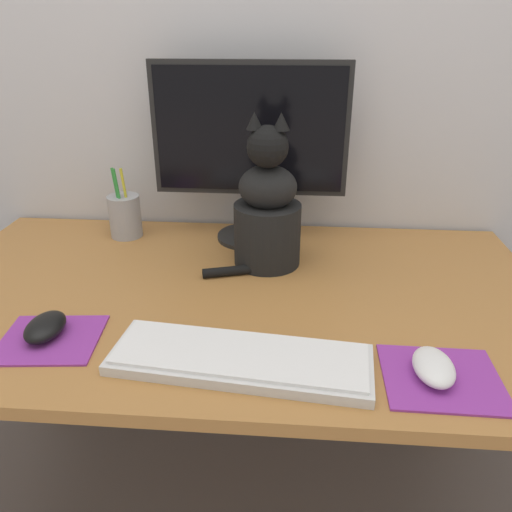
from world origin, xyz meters
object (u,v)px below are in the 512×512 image
at_px(cat, 267,211).
at_px(computer_mouse_right, 434,367).
at_px(monitor, 250,143).
at_px(keyboard, 240,359).
at_px(computer_mouse_left, 45,327).
at_px(pen_cup, 125,216).

bearing_deg(cat, computer_mouse_right, -50.16).
relative_size(monitor, keyboard, 1.07).
xyz_separation_m(monitor, keyboard, (0.03, -0.52, -0.23)).
bearing_deg(computer_mouse_left, keyboard, -8.29).
height_order(monitor, pen_cup, monitor).
height_order(monitor, keyboard, monitor).
bearing_deg(cat, pen_cup, 164.08).
bearing_deg(pen_cup, cat, -19.56).
relative_size(computer_mouse_left, pen_cup, 0.53).
distance_m(keyboard, computer_mouse_right, 0.31).
height_order(monitor, cat, monitor).
height_order(keyboard, cat, cat).
height_order(monitor, computer_mouse_right, monitor).
bearing_deg(keyboard, computer_mouse_right, 4.29).
bearing_deg(computer_mouse_right, pen_cup, 141.60).
relative_size(monitor, cat, 1.36).
height_order(keyboard, computer_mouse_left, computer_mouse_left).
xyz_separation_m(keyboard, computer_mouse_left, (-0.35, 0.05, 0.01)).
bearing_deg(monitor, computer_mouse_right, -57.71).
distance_m(keyboard, computer_mouse_left, 0.36).
bearing_deg(computer_mouse_right, cat, 126.21).
bearing_deg(computer_mouse_left, cat, 41.61).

